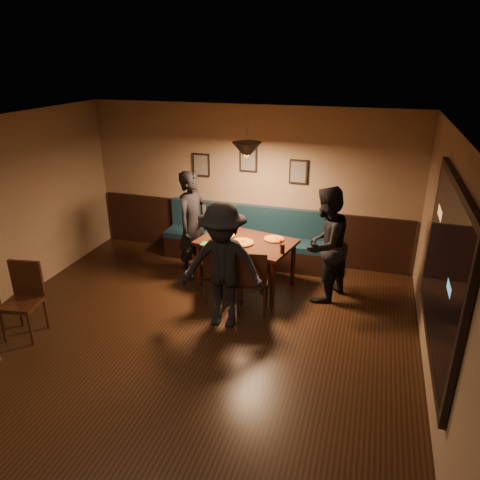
{
  "coord_description": "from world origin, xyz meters",
  "views": [
    {
      "loc": [
        2.15,
        -4.14,
        3.58
      ],
      "look_at": [
        0.3,
        1.95,
        0.95
      ],
      "focal_mm": 33.73,
      "sensor_mm": 36.0,
      "label": 1
    }
  ],
  "objects": [
    {
      "name": "floor",
      "position": [
        0.0,
        0.0,
        0.0
      ],
      "size": [
        7.0,
        7.0,
        0.0
      ],
      "primitive_type": "plane",
      "color": "black",
      "rests_on": "ground"
    },
    {
      "name": "ceiling",
      "position": [
        0.0,
        0.0,
        2.8
      ],
      "size": [
        7.0,
        7.0,
        0.0
      ],
      "primitive_type": "plane",
      "rotation": [
        3.14,
        0.0,
        0.0
      ],
      "color": "silver",
      "rests_on": "ground"
    },
    {
      "name": "wall_back",
      "position": [
        0.0,
        3.5,
        1.4
      ],
      "size": [
        6.0,
        0.0,
        6.0
      ],
      "primitive_type": "plane",
      "rotation": [
        1.57,
        0.0,
        0.0
      ],
      "color": "#8C704F",
      "rests_on": "ground"
    },
    {
      "name": "wall_right",
      "position": [
        3.0,
        0.0,
        1.4
      ],
      "size": [
        0.0,
        7.0,
        7.0
      ],
      "primitive_type": "plane",
      "rotation": [
        1.57,
        0.0,
        -1.57
      ],
      "color": "#8C704F",
      "rests_on": "ground"
    },
    {
      "name": "wainscot",
      "position": [
        0.0,
        3.47,
        0.5
      ],
      "size": [
        5.88,
        0.06,
        1.0
      ],
      "primitive_type": "cube",
      "color": "black",
      "rests_on": "ground"
    },
    {
      "name": "booth_bench",
      "position": [
        0.0,
        3.2,
        0.5
      ],
      "size": [
        3.0,
        0.6,
        1.0
      ],
      "primitive_type": null,
      "color": "#0F232D",
      "rests_on": "ground"
    },
    {
      "name": "window_frame",
      "position": [
        2.96,
        0.5,
        1.5
      ],
      "size": [
        0.06,
        2.56,
        1.86
      ],
      "primitive_type": "cube",
      "color": "black",
      "rests_on": "wall_right"
    },
    {
      "name": "window_glass",
      "position": [
        2.93,
        0.5,
        1.5
      ],
      "size": [
        0.0,
        2.4,
        2.4
      ],
      "primitive_type": "plane",
      "rotation": [
        1.57,
        0.0,
        -1.57
      ],
      "color": "black",
      "rests_on": "wall_right"
    },
    {
      "name": "picture_left",
      "position": [
        -0.9,
        3.47,
        1.7
      ],
      "size": [
        0.32,
        0.04,
        0.42
      ],
      "primitive_type": "cube",
      "color": "black",
      "rests_on": "wall_back"
    },
    {
      "name": "picture_center",
      "position": [
        0.0,
        3.47,
        1.85
      ],
      "size": [
        0.32,
        0.04,
        0.42
      ],
      "primitive_type": "cube",
      "color": "black",
      "rests_on": "wall_back"
    },
    {
      "name": "picture_right",
      "position": [
        0.9,
        3.47,
        1.7
      ],
      "size": [
        0.32,
        0.04,
        0.42
      ],
      "primitive_type": "cube",
      "color": "black",
      "rests_on": "wall_back"
    },
    {
      "name": "pendant_lamp",
      "position": [
        0.3,
        2.3,
        2.25
      ],
      "size": [
        0.44,
        0.44,
        0.25
      ],
      "primitive_type": "cone",
      "rotation": [
        3.14,
        0.0,
        0.0
      ],
      "color": "black",
      "rests_on": "ceiling"
    },
    {
      "name": "dining_table",
      "position": [
        0.3,
        2.3,
        0.4
      ],
      "size": [
        1.66,
        1.25,
        0.8
      ],
      "primitive_type": "cube",
      "rotation": [
        0.0,
        0.0,
        -0.21
      ],
      "color": "black",
      "rests_on": "floor"
    },
    {
      "name": "chair_near_left",
      "position": [
        0.0,
        1.71,
        0.47
      ],
      "size": [
        0.54,
        0.54,
        0.94
      ],
      "primitive_type": null,
      "rotation": [
        0.0,
        0.0,
        0.37
      ],
      "color": "black",
      "rests_on": "floor"
    },
    {
      "name": "chair_near_right",
      "position": [
        0.61,
        1.58,
        0.51
      ],
      "size": [
        0.51,
        0.51,
        1.01
      ],
      "primitive_type": null,
      "rotation": [
        0.0,
        0.0,
        0.15
      ],
      "color": "black",
      "rests_on": "floor"
    },
    {
      "name": "diner_left",
      "position": [
        -0.66,
        2.4,
        0.92
      ],
      "size": [
        0.6,
        0.77,
        1.85
      ],
      "primitive_type": "imported",
      "rotation": [
        0.0,
        0.0,
        1.31
      ],
      "color": "black",
      "rests_on": "floor"
    },
    {
      "name": "diner_right",
      "position": [
        1.56,
        2.25,
        0.91
      ],
      "size": [
        0.99,
        1.08,
        1.81
      ],
      "primitive_type": "imported",
      "rotation": [
        0.0,
        0.0,
        -1.99
      ],
      "color": "black",
      "rests_on": "floor"
    },
    {
      "name": "diner_front",
      "position": [
        0.31,
        1.1,
        0.9
      ],
      "size": [
        1.19,
        0.71,
        1.81
      ],
      "primitive_type": "imported",
      "rotation": [
        0.0,
        0.0,
        0.04
      ],
      "color": "black",
      "rests_on": "floor"
    },
    {
      "name": "pizza_a",
      "position": [
        -0.11,
        2.4,
        0.82
      ],
      "size": [
        0.48,
        0.48,
        0.04
      ],
      "primitive_type": "cylinder",
      "rotation": [
        0.0,
        0.0,
        0.38
      ],
      "color": "orange",
      "rests_on": "dining_table"
    },
    {
      "name": "pizza_b",
      "position": [
        0.27,
        2.17,
        0.82
      ],
      "size": [
        0.37,
        0.37,
        0.04
      ],
      "primitive_type": "cylinder",
      "rotation": [
        0.0,
        0.0,
        -0.01
      ],
      "color": "orange",
      "rests_on": "dining_table"
    },
    {
      "name": "pizza_c",
      "position": [
        0.72,
        2.46,
        0.82
      ],
      "size": [
        0.39,
        0.39,
        0.04
      ],
      "primitive_type": "cylinder",
      "rotation": [
        0.0,
        0.0,
        0.28
      ],
      "color": "#C06A24",
      "rests_on": "dining_table"
    },
    {
      "name": "soda_glass",
      "position": [
        0.96,
        1.99,
        0.87
      ],
      "size": [
        0.08,
        0.08,
        0.14
      ],
      "primitive_type": "cylinder",
      "rotation": [
        0.0,
        0.0,
        0.24
      ],
      "color": "black",
      "rests_on": "dining_table"
    },
    {
      "name": "tabasco_bottle",
      "position": [
        0.88,
        2.23,
        0.87
      ],
      "size": [
        0.03,
        0.03,
        0.13
      ],
      "primitive_type": "cylinder",
      "rotation": [
        0.0,
        0.0,
        0.13
      ],
      "color": "#9E2205",
      "rests_on": "dining_table"
    },
    {
      "name": "napkin_a",
      "position": [
        -0.22,
        2.56,
        0.8
      ],
      "size": [
        0.21,
        0.21,
        0.01
      ],
      "primitive_type": "cube",
      "rotation": [
        0.0,
        0.0,
        0.55
      ],
      "color": "#1F752A",
      "rests_on": "dining_table"
    },
    {
      "name": "napkin_b",
      "position": [
        -0.27,
        2.0,
        0.8
      ],
      "size": [
        0.17,
        0.17,
        0.01
      ],
      "primitive_type": "cube",
      "rotation": [
        0.0,
        0.0,
        -0.06
      ],
      "color": "#207824",
      "rests_on": "dining_table"
    },
    {
      "name": "cutlery_set",
      "position": [
        0.24,
        1.89,
        0.8
      ],
      "size": [
        0.17,
        0.03,
        0.0
      ],
      "primitive_type": "cube",
      "rotation": [
        0.0,
        0.0,
        1.67
      ],
      "color": "#BBBCC0",
      "rests_on": "dining_table"
    },
    {
      "name": "cafe_chair_far",
      "position": [
        -2.17,
        0.03,
        0.51
      ],
      "size": [
        0.52,
        0.52,
        1.03
      ],
      "primitive_type": null,
      "rotation": [
        0.0,
        0.0,
        3.3
      ],
      "color": "black",
      "rests_on": "floor"
    }
  ]
}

